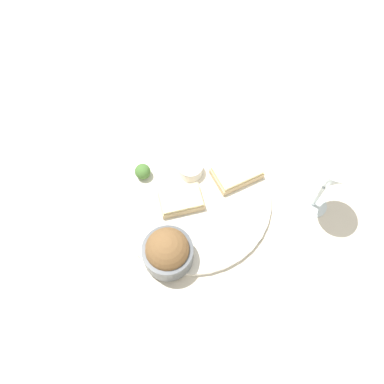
{
  "coord_description": "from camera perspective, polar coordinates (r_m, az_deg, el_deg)",
  "views": [
    {
      "loc": [
        -0.15,
        -0.34,
        0.74
      ],
      "look_at": [
        0.0,
        0.0,
        0.03
      ],
      "focal_mm": 35.0,
      "sensor_mm": 36.0,
      "label": 1
    }
  ],
  "objects": [
    {
      "name": "cheese_toast_far",
      "position": [
        0.8,
        -1.7,
        -1.26
      ],
      "size": [
        0.1,
        0.07,
        0.03
      ],
      "color": "#D1B27F",
      "rests_on": "dinner_plate"
    },
    {
      "name": "sauce_ramekin",
      "position": [
        0.83,
        -0.25,
        3.61
      ],
      "size": [
        0.06,
        0.06,
        0.03
      ],
      "color": "white",
      "rests_on": "dinner_plate"
    },
    {
      "name": "cheese_toast_near",
      "position": [
        0.84,
        6.84,
        2.92
      ],
      "size": [
        0.11,
        0.07,
        0.03
      ],
      "color": "#D1B27F",
      "rests_on": "dinner_plate"
    },
    {
      "name": "salad_bowl",
      "position": [
        0.73,
        -3.73,
        -8.98
      ],
      "size": [
        0.1,
        0.1,
        0.09
      ],
      "color": "#4C5156",
      "rests_on": "dinner_plate"
    },
    {
      "name": "wine_glass",
      "position": [
        0.76,
        20.45,
        2.25
      ],
      "size": [
        0.09,
        0.09,
        0.18
      ],
      "color": "silver",
      "rests_on": "ground_plane"
    },
    {
      "name": "dinner_plate",
      "position": [
        0.82,
        0.0,
        -0.87
      ],
      "size": [
        0.35,
        0.35,
        0.01
      ],
      "color": "silver",
      "rests_on": "ground_plane"
    },
    {
      "name": "garnish",
      "position": [
        0.83,
        -7.52,
        3.12
      ],
      "size": [
        0.03,
        0.03,
        0.03
      ],
      "color": "#477533",
      "rests_on": "dinner_plate"
    },
    {
      "name": "ground_plane",
      "position": [
        0.83,
        0.0,
        -1.09
      ],
      "size": [
        4.0,
        4.0,
        0.0
      ],
      "primitive_type": "plane",
      "color": "beige"
    }
  ]
}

